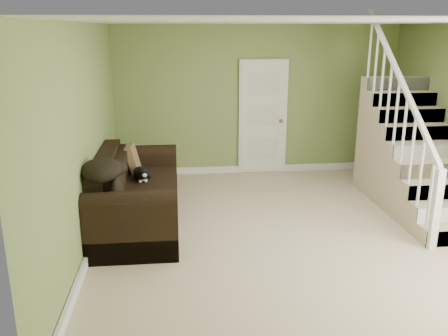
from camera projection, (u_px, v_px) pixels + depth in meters
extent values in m
cube|color=#C6AA8F|center=(291.00, 233.00, 6.11)|extent=(5.00, 5.50, 0.01)
cube|color=white|center=(300.00, 22.00, 5.37)|extent=(5.00, 5.50, 0.01)
cube|color=olive|center=(257.00, 101.00, 8.36)|extent=(5.00, 0.04, 2.60)
cube|color=olive|center=(399.00, 223.00, 3.12)|extent=(5.00, 0.04, 2.60)
cube|color=olive|center=(85.00, 139.00, 5.49)|extent=(0.04, 5.50, 2.60)
cube|color=white|center=(256.00, 169.00, 8.69)|extent=(5.00, 0.04, 0.12)
cube|color=white|center=(96.00, 237.00, 5.85)|extent=(0.04, 5.50, 0.12)
cube|color=white|center=(263.00, 117.00, 8.42)|extent=(0.86, 0.05, 2.02)
cube|color=white|center=(263.00, 118.00, 8.40)|extent=(0.78, 0.04, 1.96)
sphere|color=olive|center=(281.00, 121.00, 8.41)|extent=(0.07, 0.07, 0.07)
cylinder|color=white|center=(430.00, 193.00, 5.63)|extent=(0.04, 0.04, 0.90)
cylinder|color=white|center=(421.00, 170.00, 5.83)|extent=(0.04, 0.04, 0.90)
cube|color=#C6AA8F|center=(438.00, 203.00, 6.29)|extent=(1.00, 0.27, 0.60)
cylinder|color=white|center=(412.00, 149.00, 6.03)|extent=(0.04, 0.04, 0.90)
cube|color=#C6AA8F|center=(429.00, 189.00, 6.52)|extent=(1.00, 0.27, 0.80)
cylinder|color=white|center=(404.00, 130.00, 6.23)|extent=(0.04, 0.04, 0.90)
cube|color=#C6AA8F|center=(420.00, 177.00, 6.75)|extent=(1.00, 0.27, 1.00)
cylinder|color=white|center=(397.00, 111.00, 6.43)|extent=(0.04, 0.04, 0.90)
cube|color=#C6AA8F|center=(412.00, 165.00, 6.98)|extent=(1.00, 0.27, 1.20)
cylinder|color=white|center=(389.00, 94.00, 6.64)|extent=(0.04, 0.04, 0.90)
cube|color=#C6AA8F|center=(404.00, 153.00, 7.21)|extent=(1.00, 0.27, 1.40)
cylinder|color=white|center=(383.00, 77.00, 6.84)|extent=(0.04, 0.04, 0.90)
cube|color=#C6AA8F|center=(397.00, 143.00, 7.44)|extent=(1.00, 0.27, 1.60)
cylinder|color=white|center=(376.00, 62.00, 7.04)|extent=(0.04, 0.04, 0.90)
cube|color=#C6AA8F|center=(390.00, 133.00, 7.67)|extent=(1.00, 0.27, 1.80)
cylinder|color=white|center=(370.00, 47.00, 7.24)|extent=(0.04, 0.04, 0.90)
cube|color=white|center=(436.00, 209.00, 5.53)|extent=(0.09, 0.09, 1.00)
cube|color=white|center=(400.00, 78.00, 6.31)|extent=(0.06, 2.46, 1.84)
cube|color=black|center=(139.00, 213.00, 6.38)|extent=(1.04, 2.41, 0.27)
cube|color=black|center=(146.00, 195.00, 6.32)|extent=(0.79, 1.82, 0.24)
cube|color=black|center=(132.00, 232.00, 5.31)|extent=(1.04, 0.27, 0.68)
cube|color=black|center=(143.00, 175.00, 7.35)|extent=(1.04, 0.27, 0.68)
cylinder|color=black|center=(130.00, 203.00, 5.21)|extent=(1.04, 0.27, 0.27)
cylinder|color=black|center=(142.00, 154.00, 7.25)|extent=(1.04, 0.27, 0.27)
cube|color=black|center=(106.00, 181.00, 6.21)|extent=(0.22, 1.86, 0.69)
cube|color=black|center=(118.00, 174.00, 6.20)|extent=(0.15, 1.80, 0.38)
cube|color=black|center=(122.00, 182.00, 7.14)|extent=(0.55, 0.55, 0.60)
cylinder|color=white|center=(115.00, 158.00, 6.96)|extent=(0.06, 0.06, 0.20)
cylinder|color=blue|center=(115.00, 158.00, 6.96)|extent=(0.07, 0.07, 0.05)
cylinder|color=white|center=(114.00, 150.00, 6.93)|extent=(0.03, 0.03, 0.03)
cylinder|color=white|center=(126.00, 157.00, 7.01)|extent=(0.06, 0.06, 0.20)
cylinder|color=blue|center=(126.00, 157.00, 7.01)|extent=(0.07, 0.07, 0.05)
cylinder|color=white|center=(125.00, 150.00, 6.98)|extent=(0.03, 0.03, 0.03)
cylinder|color=white|center=(122.00, 155.00, 7.12)|extent=(0.06, 0.06, 0.20)
cylinder|color=blue|center=(122.00, 155.00, 7.12)|extent=(0.07, 0.07, 0.05)
cylinder|color=white|center=(121.00, 148.00, 7.09)|extent=(0.03, 0.03, 0.03)
ellipsoid|color=black|center=(141.00, 174.00, 6.53)|extent=(0.29, 0.39, 0.19)
ellipsoid|color=white|center=(141.00, 178.00, 6.46)|extent=(0.15, 0.17, 0.10)
sphere|color=black|center=(140.00, 173.00, 6.33)|extent=(0.16, 0.16, 0.13)
ellipsoid|color=white|center=(139.00, 175.00, 6.29)|extent=(0.08, 0.07, 0.06)
cone|color=black|center=(137.00, 168.00, 6.32)|extent=(0.06, 0.06, 0.06)
cone|color=black|center=(142.00, 168.00, 6.33)|extent=(0.06, 0.06, 0.06)
cylinder|color=black|center=(148.00, 175.00, 6.68)|extent=(0.17, 0.24, 0.04)
ellipsoid|color=gold|center=(141.00, 202.00, 5.64)|extent=(0.13, 0.23, 0.06)
cube|color=#4E331F|center=(133.00, 158.00, 6.86)|extent=(0.21, 0.41, 0.41)
ellipsoid|color=black|center=(101.00, 170.00, 5.37)|extent=(0.51, 0.64, 0.25)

